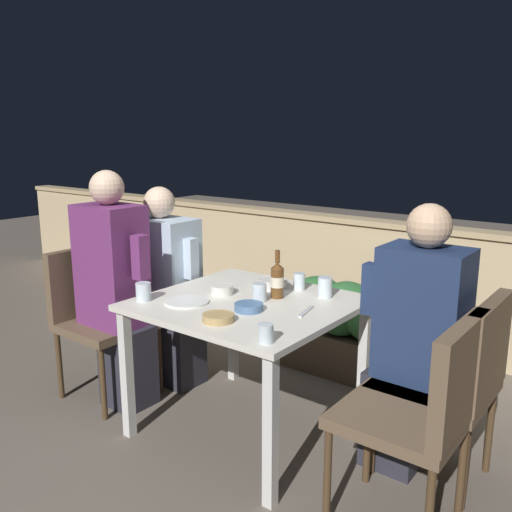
% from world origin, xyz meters
% --- Properties ---
extents(ground_plane, '(16.00, 16.00, 0.00)m').
position_xyz_m(ground_plane, '(0.00, 0.00, 0.00)').
color(ground_plane, '#665B51').
extents(parapet_wall, '(9.00, 0.18, 0.92)m').
position_xyz_m(parapet_wall, '(0.00, 1.63, 0.46)').
color(parapet_wall, tan).
rests_on(parapet_wall, ground_plane).
extents(dining_table, '(1.01, 0.94, 0.71)m').
position_xyz_m(dining_table, '(0.00, 0.00, 0.63)').
color(dining_table, silver).
rests_on(dining_table, ground_plane).
extents(planter_hedge, '(0.81, 0.47, 0.61)m').
position_xyz_m(planter_hedge, '(0.05, 0.95, 0.34)').
color(planter_hedge, brown).
rests_on(planter_hedge, ground_plane).
extents(chair_left_near, '(0.48, 0.47, 0.88)m').
position_xyz_m(chair_left_near, '(-0.99, -0.20, 0.54)').
color(chair_left_near, brown).
rests_on(chair_left_near, ground_plane).
extents(person_purple_stripe, '(0.47, 0.26, 1.35)m').
position_xyz_m(person_purple_stripe, '(-0.79, -0.20, 0.68)').
color(person_purple_stripe, '#282833').
rests_on(person_purple_stripe, ground_plane).
extents(chair_left_far, '(0.48, 0.47, 0.88)m').
position_xyz_m(chair_left_far, '(-0.99, 0.18, 0.54)').
color(chair_left_far, brown).
rests_on(chair_left_far, ground_plane).
extents(person_blue_shirt, '(0.51, 0.26, 1.23)m').
position_xyz_m(person_blue_shirt, '(-0.78, 0.18, 0.61)').
color(person_blue_shirt, '#282833').
rests_on(person_blue_shirt, ground_plane).
extents(chair_right_near, '(0.48, 0.47, 0.88)m').
position_xyz_m(chair_right_near, '(1.00, -0.16, 0.54)').
color(chair_right_near, brown).
rests_on(chair_right_near, ground_plane).
extents(chair_right_far, '(0.48, 0.47, 0.88)m').
position_xyz_m(chair_right_far, '(1.01, 0.18, 0.54)').
color(chair_right_far, brown).
rests_on(chair_right_far, ground_plane).
extents(person_navy_jumper, '(0.47, 0.26, 1.26)m').
position_xyz_m(person_navy_jumper, '(0.80, 0.18, 0.64)').
color(person_navy_jumper, '#282833').
rests_on(person_navy_jumper, ground_plane).
extents(beer_bottle, '(0.07, 0.07, 0.25)m').
position_xyz_m(beer_bottle, '(0.09, 0.14, 0.81)').
color(beer_bottle, brown).
rests_on(beer_bottle, dining_table).
extents(plate_0, '(0.22, 0.22, 0.01)m').
position_xyz_m(plate_0, '(-0.22, -0.21, 0.72)').
color(plate_0, white).
rests_on(plate_0, dining_table).
extents(bowl_0, '(0.12, 0.12, 0.05)m').
position_xyz_m(bowl_0, '(-0.18, 0.01, 0.74)').
color(bowl_0, silver).
rests_on(bowl_0, dining_table).
extents(bowl_1, '(0.14, 0.14, 0.04)m').
position_xyz_m(bowl_1, '(0.10, -0.12, 0.73)').
color(bowl_1, '#4C709E').
rests_on(bowl_1, dining_table).
extents(bowl_2, '(0.16, 0.16, 0.05)m').
position_xyz_m(bowl_2, '(-0.05, 0.28, 0.74)').
color(bowl_2, beige).
rests_on(bowl_2, dining_table).
extents(bowl_3, '(0.15, 0.15, 0.03)m').
position_xyz_m(bowl_3, '(0.08, -0.32, 0.73)').
color(bowl_3, tan).
rests_on(bowl_3, dining_table).
extents(glass_cup_0, '(0.06, 0.06, 0.08)m').
position_xyz_m(glass_cup_0, '(0.40, -0.39, 0.75)').
color(glass_cup_0, silver).
rests_on(glass_cup_0, dining_table).
extents(glass_cup_1, '(0.07, 0.07, 0.11)m').
position_xyz_m(glass_cup_1, '(0.28, 0.30, 0.77)').
color(glass_cup_1, silver).
rests_on(glass_cup_1, dining_table).
extents(glass_cup_2, '(0.08, 0.08, 0.09)m').
position_xyz_m(glass_cup_2, '(-0.42, -0.31, 0.76)').
color(glass_cup_2, silver).
rests_on(glass_cup_2, dining_table).
extents(glass_cup_3, '(0.06, 0.06, 0.09)m').
position_xyz_m(glass_cup_3, '(0.10, 0.33, 0.76)').
color(glass_cup_3, silver).
rests_on(glass_cup_3, dining_table).
extents(glass_cup_4, '(0.07, 0.07, 0.09)m').
position_xyz_m(glass_cup_4, '(0.05, 0.03, 0.76)').
color(glass_cup_4, silver).
rests_on(glass_cup_4, dining_table).
extents(fork_0, '(0.06, 0.17, 0.01)m').
position_xyz_m(fork_0, '(0.33, 0.03, 0.72)').
color(fork_0, silver).
rests_on(fork_0, dining_table).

